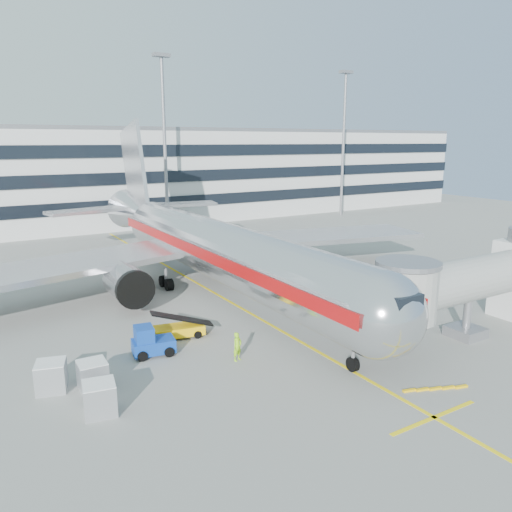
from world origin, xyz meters
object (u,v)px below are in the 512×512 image
cargo_container_left (100,398)px  ramp_worker (237,347)px  cargo_container_right (51,376)px  main_jet (207,245)px  cargo_container_front (93,375)px  baggage_tug (151,342)px  belt_loader (174,330)px

cargo_container_left → ramp_worker: bearing=11.9°
cargo_container_left → cargo_container_right: size_ratio=0.93×
main_jet → cargo_container_front: size_ratio=31.77×
cargo_container_left → ramp_worker: size_ratio=0.98×
cargo_container_left → cargo_container_front: size_ratio=1.12×
cargo_container_right → cargo_container_front: cargo_container_right is taller
cargo_container_right → ramp_worker: 10.81m
cargo_container_front → cargo_container_left: bearing=-96.8°
cargo_container_front → baggage_tug: bearing=31.8°
main_jet → cargo_container_front: bearing=-134.8°
cargo_container_left → ramp_worker: ramp_worker is taller
cargo_container_left → ramp_worker: (8.98, 1.89, 0.09)m
belt_loader → ramp_worker: bearing=-70.4°
cargo_container_right → ramp_worker: size_ratio=1.05×
cargo_container_front → belt_loader: bearing=34.4°
main_jet → ramp_worker: bearing=-109.1°
main_jet → cargo_container_right: bearing=-140.8°
cargo_container_front → main_jet: bearing=45.2°
baggage_tug → cargo_container_right: (-6.27, -1.65, -0.03)m
main_jet → baggage_tug: main_jet is taller
belt_loader → cargo_container_front: size_ratio=2.75×
baggage_tug → cargo_container_right: size_ratio=1.47×
ramp_worker → main_jet: bearing=52.1°
belt_loader → cargo_container_front: (-6.68, -4.58, 0.22)m
cargo_container_left → cargo_container_front: bearing=83.2°
cargo_container_left → main_jet: bearing=49.8°
main_jet → cargo_container_front: (-13.79, -13.87, -3.43)m
baggage_tug → cargo_container_front: bearing=-148.2°
cargo_container_right → cargo_container_front: 2.23m
ramp_worker → belt_loader: bearing=90.9°
belt_loader → ramp_worker: size_ratio=2.39×
baggage_tug → cargo_container_front: baggage_tug is taller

